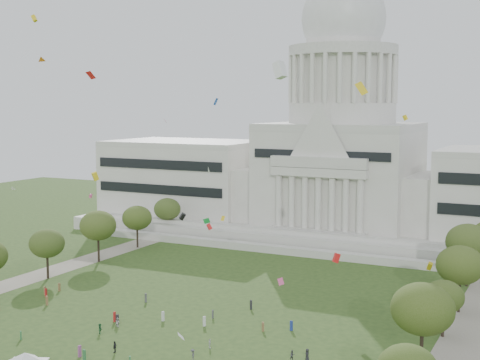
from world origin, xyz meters
name	(u,v)px	position (x,y,z in m)	size (l,w,h in m)	color
capitol	(341,163)	(0.00, 113.59, 22.30)	(160.00, 64.50, 91.30)	beige
path_left	(23,280)	(-48.00, 30.00, 0.02)	(8.00, 160.00, 0.04)	gray
path_right	(460,348)	(48.00, 30.00, 0.02)	(8.00, 160.00, 0.04)	gray
row_tree_r_2	(423,309)	(44.17, 17.44, 9.66)	(9.55, 9.55, 13.58)	black
row_tree_l_3	(47,244)	(-44.09, 33.92, 8.21)	(8.12, 8.12, 11.55)	black
row_tree_r_3	(444,297)	(44.40, 34.48, 7.08)	(7.01, 7.01, 9.98)	black
row_tree_l_4	(98,225)	(-44.08, 52.42, 9.39)	(9.29, 9.29, 13.21)	black
row_tree_r_4	(460,265)	(44.76, 50.04, 9.29)	(9.19, 9.19, 13.06)	black
row_tree_l_5	(137,218)	(-45.22, 71.01, 8.42)	(8.33, 8.33, 11.85)	black
row_tree_r_5	(468,242)	(43.49, 70.19, 9.93)	(9.82, 9.82, 13.96)	black
row_tree_l_6	(167,209)	(-46.87, 89.14, 8.27)	(8.19, 8.19, 11.64)	black
event_tent	(25,358)	(-6.73, -11.50, 3.27)	(9.89, 9.89, 4.22)	#4C4C4C
person_0	(307,355)	(27.37, 13.75, 0.98)	(0.95, 0.62, 1.95)	#26262B
person_2	(292,355)	(25.26, 12.80, 0.85)	(0.82, 0.51, 1.70)	#4C4C51
person_3	(193,355)	(11.28, 5.79, 0.93)	(1.20, 0.62, 1.85)	#4C4C51
person_4	(115,347)	(-1.74, 3.11, 0.95)	(1.12, 0.61, 1.90)	#26262B
person_5	(100,328)	(-9.65, 9.33, 0.90)	(1.67, 0.66, 1.80)	#33723F
person_8	(118,322)	(-9.01, 13.55, 0.83)	(0.81, 0.50, 1.66)	silver
person_10	(210,344)	(11.08, 11.65, 0.79)	(0.92, 0.50, 1.57)	silver
distant_crowd	(109,318)	(-11.70, 14.54, 0.89)	(55.79, 38.79, 1.90)	olive
kite_swarm	(161,207)	(3.22, 9.71, 23.21)	(87.41, 105.88, 60.95)	yellow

